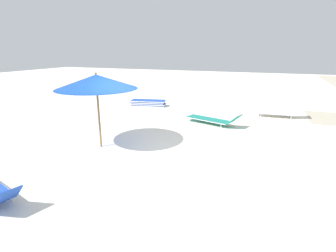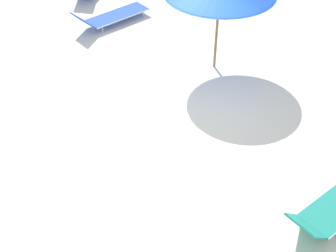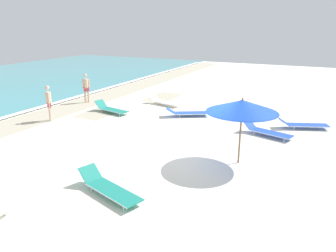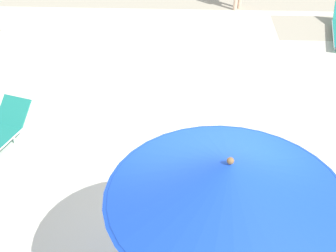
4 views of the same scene
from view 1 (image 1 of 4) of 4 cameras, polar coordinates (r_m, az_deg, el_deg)
name	(u,v)px [view 1 (image 1 of 4)]	position (r m, az deg, el deg)	size (l,w,h in m)	color
ground_plane	(147,153)	(8.05, -4.55, -5.80)	(60.00, 60.00, 0.16)	silver
beach_umbrella	(96,82)	(8.07, -15.34, 9.23)	(2.41, 2.41, 2.31)	olive
lounger_stack	(148,103)	(14.20, -4.35, 5.01)	(0.98, 1.98, 0.32)	blue
sun_lounger_beside_umbrella	(213,119)	(10.80, 9.77, 1.44)	(1.29, 2.39, 0.55)	#1E8475
sun_lounger_mid_beach_pair_a	(281,112)	(12.83, 23.39, 2.72)	(0.75, 2.04, 0.58)	white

